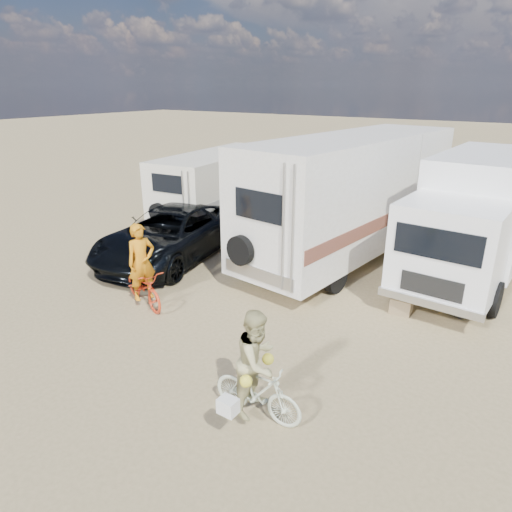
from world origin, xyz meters
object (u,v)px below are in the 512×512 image
Objects in this scene: bike_woman at (257,392)px; cooler at (260,271)px; bike_man at (144,287)px; crate at (402,305)px; rv_main at (351,198)px; dark_suv at (171,234)px; rider_man at (142,269)px; bike_parked at (436,290)px; rv_left at (219,188)px; box_truck at (475,220)px; rider_woman at (257,371)px.

bike_woman reaches higher than cooler.
bike_woman reaches higher than bike_man.
cooler reaches higher than crate.
dark_suv is (-4.57, -3.33, -1.09)m from rv_main.
bike_man is 6.36m from crate.
rider_man reaches higher than bike_parked.
bike_woman is 5.13m from crate.
rv_main is 1.40× the size of rv_left.
rv_left is 3.45× the size of bike_man.
crate is (5.51, 3.17, -0.29)m from bike_man.
rv_main reaches higher than rv_left.
bike_parked is at bearing -2.05° from dark_suv.
bike_woman is (-1.72, -8.26, -1.22)m from box_truck.
rider_man is at bearing -72.52° from rv_left.
box_truck reaches higher than bike_woman.
bike_woman is at bearing -54.99° from rv_left.
bike_man is (1.72, -2.77, -0.32)m from dark_suv.
rv_main reaches higher than bike_man.
rider_man is (-4.66, 1.88, 0.48)m from bike_woman.
box_truck is 2.85m from bike_parked.
rider_man is 3.41m from cooler.
rider_woman is at bearing -70.30° from cooler.
dark_suv is at bearing 50.61° from rider_woman.
bike_woman is at bearing -92.96° from rider_man.
rider_woman is at bearing -70.31° from rv_main.
crate is (0.85, 5.05, -0.29)m from bike_woman.
rider_man is 3.96× the size of crate.
cooler is 1.20× the size of crate.
dark_suv is at bearing -152.97° from box_truck.
cooler is at bearing 29.66° from rider_woman.
bike_parked is at bearing 46.43° from crate.
rv_main reaches higher than rider_man.
bike_parked is at bearing -39.02° from rider_man.
bike_parked is (1.47, 5.70, -0.40)m from rider_woman.
rv_main reaches higher than dark_suv.
rv_left is 13.04× the size of crate.
bike_parked is (6.12, 3.81, -0.47)m from rider_man.
rv_left is 3.55× the size of rider_woman.
bike_woman is at bearing -45.74° from dark_suv.
rv_left is 3.35× the size of bike_parked.
rider_man is (0.00, -0.00, 0.48)m from bike_man.
dark_suv reaches higher than cooler.
rider_man reaches higher than crate.
bike_parked is 0.94m from crate.
bike_woman is 0.90× the size of rider_woman.
bike_parked reaches higher than crate.
rv_main is at bearing -13.84° from rv_left.
rider_man reaches higher than cooler.
crate is at bearing -12.85° from bike_woman.
rv_main is 5.50× the size of bike_woman.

